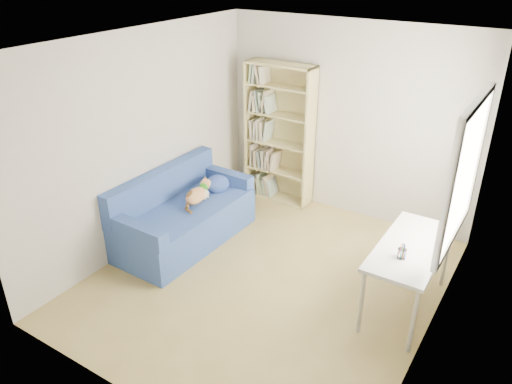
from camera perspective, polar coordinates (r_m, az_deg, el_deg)
ground at (r=5.72m, az=1.34°, el=-9.90°), size 4.00×4.00×0.00m
room_shell at (r=4.91m, az=2.73°, el=5.49°), size 3.54×4.04×2.62m
sofa at (r=6.32m, az=-8.26°, el=-2.70°), size 0.92×1.86×0.91m
bookshelf at (r=7.10m, az=2.68°, el=6.01°), size 0.99×0.31×1.99m
desk at (r=5.17m, az=17.28°, el=-6.52°), size 0.59×1.29×0.75m
pen_cup at (r=4.88m, az=16.33°, el=-6.66°), size 0.08×0.08×0.16m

